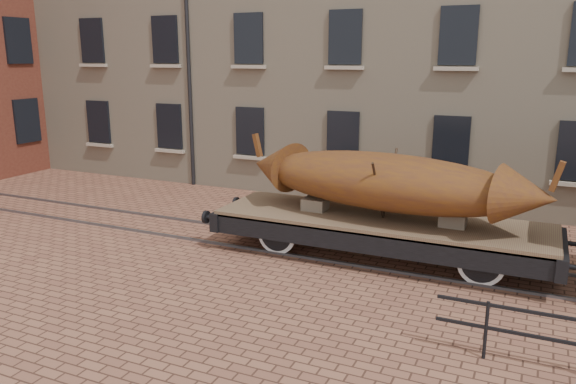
% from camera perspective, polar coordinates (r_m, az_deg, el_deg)
% --- Properties ---
extents(ground, '(90.00, 90.00, 0.00)m').
position_cam_1_polar(ground, '(14.03, 8.48, -6.61)').
color(ground, brown).
extents(rail_track, '(30.00, 1.52, 0.06)m').
position_cam_1_polar(rail_track, '(14.02, 8.48, -6.50)').
color(rail_track, '#59595E').
rests_on(rail_track, ground).
extents(flatcar_wagon, '(8.93, 2.42, 1.35)m').
position_cam_1_polar(flatcar_wagon, '(13.71, 9.34, -3.41)').
color(flatcar_wagon, brown).
rests_on(flatcar_wagon, ground).
extents(iron_boat, '(7.56, 2.99, 1.78)m').
position_cam_1_polar(iron_boat, '(13.42, 9.77, 1.10)').
color(iron_boat, brown).
rests_on(iron_boat, flatcar_wagon).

